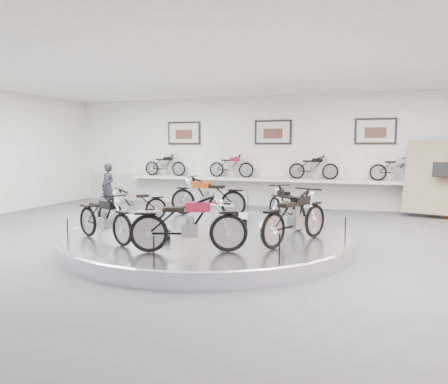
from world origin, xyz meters
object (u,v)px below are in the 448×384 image
(display_platform, at_px, (208,238))
(bike_d, at_px, (104,217))
(shelf, at_px, (271,180))
(visitor, at_px, (108,187))
(bike_f, at_px, (295,216))
(bike_b, at_px, (208,196))
(bike_a, at_px, (286,206))
(bike_e, at_px, (189,223))
(bike_c, at_px, (134,205))

(display_platform, bearing_deg, bike_d, -136.16)
(shelf, distance_m, visitor, 5.74)
(bike_f, bearing_deg, bike_d, 130.76)
(bike_b, relative_size, bike_d, 1.13)
(visitor, bearing_deg, bike_a, -1.19)
(bike_d, xyz_separation_m, bike_e, (1.97, -0.31, 0.05))
(bike_a, distance_m, bike_c, 3.76)
(bike_e, distance_m, bike_f, 2.17)
(shelf, distance_m, bike_e, 8.29)
(bike_b, height_order, bike_d, bike_b)
(bike_f, bearing_deg, bike_b, 72.03)
(bike_b, relative_size, bike_f, 1.03)
(bike_a, distance_m, bike_e, 3.42)
(bike_f, relative_size, visitor, 1.12)
(display_platform, distance_m, bike_f, 2.19)
(display_platform, height_order, bike_f, bike_f)
(bike_c, bearing_deg, visitor, -101.01)
(bike_c, bearing_deg, shelf, -162.23)
(shelf, relative_size, bike_c, 7.28)
(bike_a, xyz_separation_m, bike_f, (0.53, -1.85, 0.05))
(bike_b, height_order, bike_c, bike_b)
(bike_a, height_order, bike_e, bike_e)
(display_platform, bearing_deg, bike_a, 41.87)
(bike_c, bearing_deg, bike_e, 84.45)
(bike_f, height_order, visitor, visitor)
(bike_a, relative_size, visitor, 1.01)
(bike_a, distance_m, visitor, 7.22)
(shelf, relative_size, bike_f, 6.11)
(bike_c, xyz_separation_m, bike_f, (4.19, -1.01, 0.09))
(bike_a, bearing_deg, bike_d, 96.56)
(shelf, bearing_deg, bike_d, -101.56)
(display_platform, distance_m, bike_c, 2.30)
(shelf, bearing_deg, bike_b, -100.52)
(bike_c, distance_m, bike_d, 2.13)
(shelf, height_order, bike_c, bike_c)
(bike_b, bearing_deg, shelf, -99.90)
(bike_c, xyz_separation_m, bike_e, (2.51, -2.38, 0.08))
(bike_d, bearing_deg, visitor, 148.43)
(bike_a, xyz_separation_m, bike_d, (-3.13, -2.91, 0.01))
(display_platform, height_order, bike_a, bike_a)
(display_platform, xyz_separation_m, bike_e, (0.34, -1.88, 0.68))
(bike_f, xyz_separation_m, visitor, (-7.24, 4.51, -0.03))
(visitor, bearing_deg, display_platform, -17.05)
(bike_d, height_order, bike_e, bike_e)
(display_platform, distance_m, visitor, 6.60)
(shelf, distance_m, bike_c, 6.29)
(bike_c, bearing_deg, bike_a, 140.88)
(shelf, height_order, bike_d, bike_d)
(bike_b, distance_m, bike_c, 2.10)
(display_platform, height_order, bike_d, bike_d)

